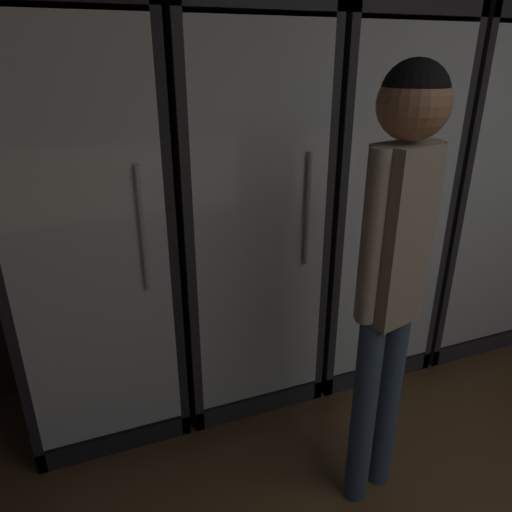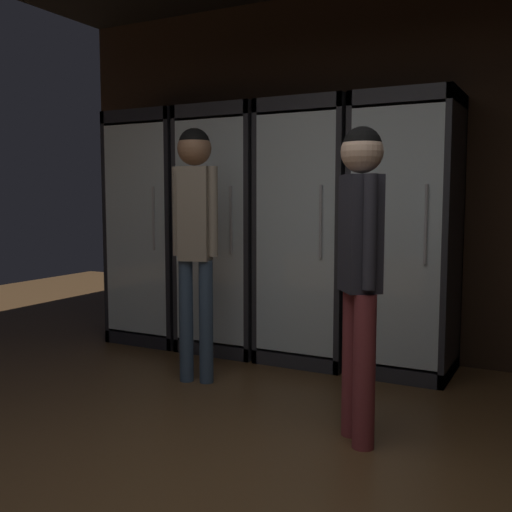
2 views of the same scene
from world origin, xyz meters
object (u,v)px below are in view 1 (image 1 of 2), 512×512
Objects in this scene: cooler_left at (236,216)px; cooler_right at (460,190)px; cooler_center at (359,202)px; shopper_near at (396,246)px; cooler_far_left at (86,236)px.

cooler_right is at bearing 0.05° from cooler_left.
cooler_center is at bearing 0.11° from cooler_left.
cooler_left is 0.96m from shopper_near.
cooler_center is at bearing 0.01° from cooler_far_left.
cooler_far_left is 1.15× the size of shopper_near.
shopper_near is at bearing -43.72° from cooler_far_left.
cooler_right is at bearing 38.17° from shopper_near.
cooler_far_left is at bearing -179.99° from cooler_right.
cooler_right is (1.41, 0.00, -0.00)m from cooler_left.
shopper_near is (-1.16, -0.91, 0.15)m from cooler_right.
cooler_far_left and cooler_left have the same top height.
cooler_far_left is 2.12m from cooler_right.
cooler_left is (0.71, -0.00, 0.01)m from cooler_far_left.
shopper_near is (-0.46, -0.91, 0.15)m from cooler_center.
cooler_right is (0.70, -0.00, -0.00)m from cooler_center.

